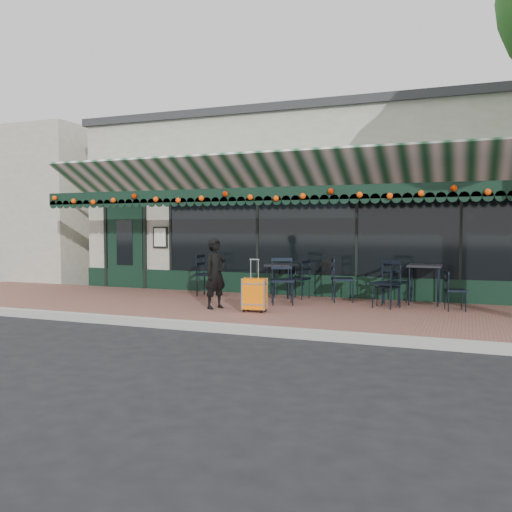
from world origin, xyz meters
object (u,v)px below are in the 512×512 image
at_px(chair_b_left, 298,279).
at_px(chair_a_left, 388,287).
at_px(chair_a_right, 395,283).
at_px(chair_b_front, 282,281).
at_px(cafe_table_a, 425,269).
at_px(woman, 216,273).
at_px(cafe_table_b, 281,267).
at_px(chair_a_extra, 455,291).
at_px(chair_b_right, 343,280).
at_px(chair_a_front, 386,284).
at_px(chair_solo, 208,275).
at_px(suitcase, 255,294).

bearing_deg(chair_b_left, chair_a_left, 89.61).
distance_m(chair_a_right, chair_b_front, 2.39).
height_order(cafe_table_a, chair_b_front, chair_b_front).
bearing_deg(chair_a_right, chair_a_left, -174.97).
relative_size(woman, chair_a_left, 1.82).
bearing_deg(chair_a_left, chair_a_right, -172.70).
xyz_separation_m(cafe_table_a, cafe_table_b, (-3.15, -0.02, -0.06)).
height_order(chair_a_right, chair_b_left, chair_b_left).
relative_size(cafe_table_a, chair_a_extra, 1.08).
distance_m(chair_a_left, chair_b_right, 1.04).
relative_size(cafe_table_a, chair_a_front, 0.87).
bearing_deg(chair_a_extra, chair_b_front, 83.24).
bearing_deg(chair_solo, chair_b_left, -84.24).
xyz_separation_m(cafe_table_a, chair_b_right, (-1.68, -0.23, -0.27)).
distance_m(chair_a_front, chair_b_left, 2.16).
xyz_separation_m(cafe_table_a, chair_a_right, (-0.59, -0.09, -0.31)).
xyz_separation_m(suitcase, chair_a_right, (2.33, 2.16, 0.10)).
relative_size(cafe_table_a, chair_solo, 0.85).
xyz_separation_m(chair_a_extra, chair_solo, (-5.45, 0.31, 0.11)).
bearing_deg(chair_solo, chair_b_right, -89.08).
relative_size(chair_a_left, chair_a_front, 0.80).
height_order(woman, suitcase, woman).
bearing_deg(cafe_table_b, chair_a_extra, -10.06).
distance_m(woman, chair_solo, 2.04).
xyz_separation_m(chair_a_front, chair_a_extra, (1.29, 0.10, -0.09)).
relative_size(cafe_table_a, chair_a_right, 0.95).
xyz_separation_m(chair_a_front, chair_b_left, (-2.04, 0.70, -0.04)).
xyz_separation_m(suitcase, chair_b_left, (0.21, 2.16, 0.11)).
xyz_separation_m(chair_a_right, chair_b_left, (-2.13, -0.00, 0.01)).
bearing_deg(chair_a_extra, woman, 94.10).
relative_size(cafe_table_a, chair_b_right, 0.87).
xyz_separation_m(cafe_table_a, chair_solo, (-4.83, -0.38, -0.26)).
bearing_deg(cafe_table_b, woman, -107.33).
relative_size(suitcase, chair_a_extra, 1.29).
bearing_deg(cafe_table_a, cafe_table_b, -179.60).
xyz_separation_m(woman, suitcase, (0.88, -0.13, -0.36)).
distance_m(cafe_table_a, chair_b_front, 2.98).
height_order(suitcase, chair_a_left, suitcase).
distance_m(woman, chair_a_left, 3.53).
bearing_deg(suitcase, woman, 163.70).
distance_m(woman, chair_a_extra, 4.66).
bearing_deg(chair_a_right, chair_a_extra, -98.67).
xyz_separation_m(cafe_table_a, chair_a_left, (-0.68, -0.51, -0.36)).
bearing_deg(chair_b_front, chair_a_extra, -14.96).
height_order(cafe_table_b, chair_solo, chair_solo).
distance_m(suitcase, chair_a_extra, 3.88).
distance_m(cafe_table_a, chair_a_left, 0.93).
bearing_deg(chair_a_right, woman, 139.92).
xyz_separation_m(chair_a_extra, chair_b_front, (-3.37, -0.42, 0.11)).
bearing_deg(chair_a_front, chair_a_left, 112.23).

